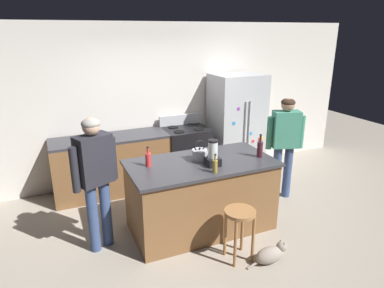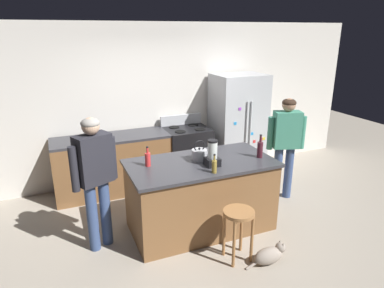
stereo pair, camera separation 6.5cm
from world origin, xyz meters
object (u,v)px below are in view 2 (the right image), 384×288
Objects in this scene: stove_range at (187,154)px; cat at (270,255)px; person_by_sink_right at (286,139)px; kitchen_island at (201,195)px; bottle_wine at (260,149)px; blender_appliance at (212,155)px; bar_stool at (238,222)px; bottle_vinegar at (214,166)px; person_by_island_left at (95,172)px; tea_kettle at (199,154)px; refrigerator at (238,125)px; bottle_soda at (148,159)px.

cat is (0.00, -2.54, -0.38)m from stove_range.
stove_range is 2.18× the size of cat.
person_by_sink_right reaches higher than stove_range.
kitchen_island is 1.00m from bottle_wine.
blender_appliance is at bearing -178.41° from bottle_wine.
bottle_vinegar reaches higher than bar_stool.
person_by_island_left is (-1.32, 0.08, 0.52)m from kitchen_island.
bottle_vinegar is 0.86× the size of tea_kettle.
person_by_sink_right is at bearing -46.79° from stove_range.
bottle_vinegar is 0.46m from tea_kettle.
person_by_island_left is at bearing 160.68° from bottle_vinegar.
bottle_vinegar is (-1.41, -1.88, 0.12)m from refrigerator.
kitchen_island is 0.56m from tea_kettle.
person_by_sink_right is (1.56, 0.31, 0.50)m from kitchen_island.
bottle_wine is (0.79, -0.15, 0.59)m from kitchen_island.
refrigerator is at bearing 51.43° from blender_appliance.
refrigerator is 7.77× the size of bottle_vinegar.
refrigerator is 2.49m from bottle_soda.
bottle_wine is (0.71, 0.02, -0.02)m from blender_appliance.
bottle_wine is at bearing 1.59° from blender_appliance.
person_by_sink_right is 1.57m from tea_kettle.
refrigerator is 5.49× the size of blender_appliance.
bottle_soda reaches higher than kitchen_island.
blender_appliance is (-1.33, -1.67, 0.18)m from refrigerator.
blender_appliance reaches higher than kitchen_island.
bottle_soda is (0.65, 0.05, 0.05)m from person_by_island_left.
blender_appliance is 1.21× the size of tea_kettle.
bottle_wine is 1.23× the size of bottle_soda.
blender_appliance reaches higher than bottle_wine.
person_by_island_left reaches higher than cat.
stove_range is 4.80× the size of bottle_vinegar.
bottle_wine reaches higher than tea_kettle.
stove_range is 2.31m from person_by_island_left.
tea_kettle is at bearing 81.34° from kitchen_island.
tea_kettle reaches higher than kitchen_island.
bar_stool is at bearing -74.49° from bottle_vinegar.
bottle_vinegar is 0.82m from bottle_wine.
kitchen_island is 0.80m from bar_stool.
bar_stool is at bearing -136.17° from bottle_wine.
person_by_island_left is at bearing 176.46° from kitchen_island.
bottle_soda is at bearing 133.51° from cat.
person_by_island_left is at bearing -140.22° from stove_range.
bottle_wine is 1.15× the size of tea_kettle.
cat is (0.30, -0.22, -0.39)m from bar_stool.
person_by_sink_right reaches higher than tea_kettle.
blender_appliance is 0.23m from bottle_vinegar.
person_by_sink_right is (1.14, -1.22, 0.49)m from stove_range.
bottle_soda reaches higher than cat.
refrigerator is 2.66m from bar_stool.
person_by_island_left reaches higher than bottle_soda.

